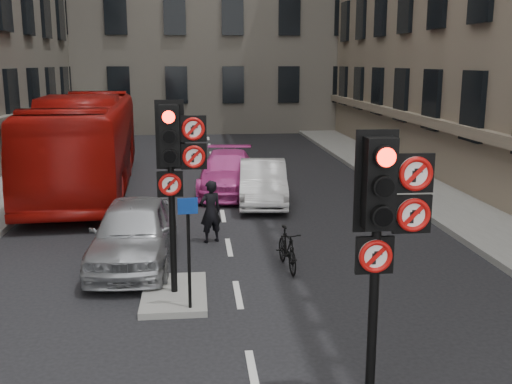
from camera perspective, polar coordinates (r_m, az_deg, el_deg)
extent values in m
cube|color=gray|center=(19.90, 17.87, -0.72)|extent=(3.00, 50.00, 0.16)
cube|color=gray|center=(11.58, -7.76, -9.61)|extent=(1.20, 2.00, 0.12)
cylinder|color=black|center=(7.74, 11.05, -11.99)|extent=(0.12, 0.12, 2.40)
cube|color=black|center=(7.21, 11.61, 0.81)|extent=(0.36, 0.28, 1.10)
cube|color=black|center=(7.33, 11.31, 1.01)|extent=(0.52, 0.03, 1.25)
cylinder|color=#FF1407|center=(6.92, 12.34, 3.24)|extent=(0.22, 0.01, 0.22)
cylinder|color=black|center=(6.98, 12.21, 0.41)|extent=(0.22, 0.01, 0.22)
cylinder|color=black|center=(7.06, 12.08, -2.37)|extent=(0.22, 0.01, 0.22)
cube|color=black|center=(7.31, 14.85, 1.75)|extent=(0.47, 0.05, 0.47)
cylinder|color=white|center=(7.27, 14.96, 1.69)|extent=(0.41, 0.02, 0.41)
torus|color=#BF0C0A|center=(7.26, 15.00, 1.67)|extent=(0.41, 0.06, 0.41)
cube|color=#BF0C0A|center=(7.25, 15.01, 1.67)|extent=(0.25, 0.01, 0.25)
cube|color=black|center=(7.41, 14.64, -2.05)|extent=(0.47, 0.05, 0.47)
cylinder|color=white|center=(7.38, 14.74, -2.13)|extent=(0.41, 0.02, 0.41)
torus|color=#BF0C0A|center=(7.36, 14.78, -2.15)|extent=(0.41, 0.06, 0.41)
cube|color=#BF0C0A|center=(7.36, 14.80, -2.16)|extent=(0.25, 0.01, 0.25)
cube|color=black|center=(7.41, 11.22, -5.91)|extent=(0.47, 0.05, 0.47)
cylinder|color=white|center=(7.37, 11.31, -6.01)|extent=(0.41, 0.02, 0.41)
torus|color=#BF0C0A|center=(7.36, 11.34, -6.04)|extent=(0.41, 0.06, 0.41)
cube|color=#BF0C0A|center=(7.36, 11.35, -6.06)|extent=(0.25, 0.01, 0.25)
cylinder|color=black|center=(11.17, -7.94, -3.60)|extent=(0.12, 0.12, 2.40)
cube|color=black|center=(10.83, -8.22, 5.35)|extent=(0.36, 0.28, 1.10)
cube|color=black|center=(10.96, -8.19, 5.43)|extent=(0.52, 0.03, 1.25)
cylinder|color=#FF1407|center=(10.55, -8.33, 7.08)|extent=(0.22, 0.02, 0.22)
cylinder|color=black|center=(10.58, -8.27, 5.19)|extent=(0.22, 0.02, 0.22)
cylinder|color=black|center=(10.63, -8.21, 3.32)|extent=(0.22, 0.02, 0.22)
cube|color=black|center=(10.78, -6.00, 6.02)|extent=(0.47, 0.05, 0.47)
cylinder|color=white|center=(10.74, -6.00, 6.00)|extent=(0.41, 0.02, 0.41)
torus|color=#BF0C0A|center=(10.73, -6.00, 5.99)|extent=(0.41, 0.06, 0.41)
cube|color=#BF0C0A|center=(10.72, -6.00, 5.99)|extent=(0.25, 0.02, 0.25)
cube|color=black|center=(10.85, -5.94, 3.40)|extent=(0.47, 0.05, 0.47)
cylinder|color=white|center=(10.81, -5.94, 3.36)|extent=(0.41, 0.02, 0.41)
torus|color=#BF0C0A|center=(10.79, -5.94, 3.35)|extent=(0.41, 0.06, 0.41)
cube|color=#BF0C0A|center=(10.79, -5.94, 3.35)|extent=(0.25, 0.02, 0.25)
cube|color=black|center=(10.95, -8.19, 0.76)|extent=(0.47, 0.05, 0.47)
cylinder|color=white|center=(10.91, -8.19, 0.71)|extent=(0.41, 0.02, 0.41)
torus|color=#BF0C0A|center=(10.89, -8.20, 0.70)|extent=(0.41, 0.06, 0.41)
cube|color=#BF0C0A|center=(10.89, -8.20, 0.69)|extent=(0.25, 0.02, 0.25)
imported|color=#A0A2A7|center=(13.33, -11.56, -3.80)|extent=(1.85, 4.28, 1.44)
imported|color=silver|center=(18.70, 0.67, 0.91)|extent=(1.77, 4.16, 1.33)
imported|color=#CE3C98|center=(20.32, -2.70, 1.87)|extent=(2.32, 4.87, 1.37)
imported|color=#9C0F0B|center=(21.52, -15.87, 4.56)|extent=(3.40, 11.88, 3.27)
imported|color=black|center=(12.85, 2.99, -5.43)|extent=(0.55, 1.52, 0.89)
imported|color=black|center=(14.68, -4.35, -1.86)|extent=(0.67, 0.57, 1.55)
cylinder|color=black|center=(10.46, -6.41, -5.95)|extent=(0.06, 0.06, 1.95)
cube|color=navy|center=(10.18, -6.53, -1.33)|extent=(0.34, 0.08, 0.27)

